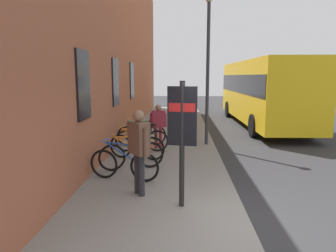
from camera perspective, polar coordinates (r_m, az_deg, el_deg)
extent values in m
plane|color=#2D2D30|center=(11.66, 13.44, -4.05)|extent=(60.00, 60.00, 0.00)
cube|color=gray|center=(13.41, 0.21, -1.83)|extent=(24.00, 3.50, 0.12)
cube|color=#9E563D|center=(14.47, -8.04, 15.06)|extent=(22.00, 0.60, 8.25)
cube|color=black|center=(7.51, -15.19, 7.22)|extent=(0.90, 0.06, 1.60)
cube|color=black|center=(10.90, -9.57, 7.90)|extent=(0.90, 0.06, 1.60)
cube|color=black|center=(14.34, -6.61, 8.23)|extent=(0.90, 0.06, 1.60)
torus|color=black|center=(7.86, -11.61, -6.78)|extent=(0.21, 0.72, 0.72)
torus|color=black|center=(7.46, -4.30, -7.47)|extent=(0.21, 0.72, 0.72)
cylinder|color=#1E4CA5|center=(7.56, -7.92, -5.15)|extent=(0.25, 1.00, 0.58)
cylinder|color=#1E4CA5|center=(7.53, -8.49, -3.26)|extent=(0.22, 0.84, 0.09)
cylinder|color=#1E4CA5|center=(7.42, -4.87, -5.57)|extent=(0.07, 0.19, 0.51)
cube|color=black|center=(7.38, -5.45, -3.35)|extent=(0.14, 0.22, 0.06)
cylinder|color=#1E4CA5|center=(7.69, -11.42, -2.51)|extent=(0.47, 0.12, 0.02)
torus|color=black|center=(8.40, -10.17, -5.69)|extent=(0.29, 0.70, 0.72)
torus|color=black|center=(8.58, -3.16, -5.25)|extent=(0.29, 0.70, 0.72)
cylinder|color=orange|center=(8.41, -6.49, -3.66)|extent=(0.37, 0.97, 0.58)
cylinder|color=orange|center=(8.35, -7.03, -2.01)|extent=(0.32, 0.82, 0.09)
cylinder|color=orange|center=(8.50, -3.66, -3.65)|extent=(0.09, 0.19, 0.51)
cube|color=black|center=(8.43, -4.18, -1.76)|extent=(0.16, 0.22, 0.06)
cylinder|color=orange|center=(8.28, -9.94, -1.65)|extent=(0.46, 0.18, 0.02)
torus|color=black|center=(9.69, -8.61, -3.67)|extent=(0.23, 0.71, 0.72)
torus|color=black|center=(9.30, -2.73, -4.12)|extent=(0.23, 0.71, 0.72)
cylinder|color=orange|center=(9.41, -5.61, -2.27)|extent=(0.28, 1.00, 0.58)
cylinder|color=orange|center=(9.40, -6.06, -0.75)|extent=(0.24, 0.84, 0.09)
cylinder|color=orange|center=(9.27, -3.18, -2.58)|extent=(0.08, 0.19, 0.51)
cube|color=black|center=(9.24, -3.63, -0.79)|extent=(0.15, 0.22, 0.06)
cylinder|color=orange|center=(9.56, -8.42, -0.18)|extent=(0.47, 0.14, 0.02)
torus|color=black|center=(10.46, -7.68, -2.70)|extent=(0.10, 0.72, 0.72)
torus|color=black|center=(10.38, -1.92, -2.72)|extent=(0.10, 0.72, 0.72)
cylinder|color=black|center=(10.35, -4.69, -1.22)|extent=(0.09, 1.02, 0.58)
cylinder|color=black|center=(10.32, -5.13, 0.15)|extent=(0.08, 0.85, 0.09)
cylinder|color=black|center=(10.33, -2.34, -1.36)|extent=(0.05, 0.19, 0.51)
cube|color=black|center=(10.29, -2.77, 0.23)|extent=(0.11, 0.20, 0.06)
cylinder|color=black|center=(10.35, -7.48, 0.55)|extent=(0.48, 0.05, 0.02)
torus|color=black|center=(11.32, -7.48, -1.80)|extent=(0.19, 0.72, 0.72)
torus|color=black|center=(11.37, -2.18, -1.68)|extent=(0.19, 0.72, 0.72)
cylinder|color=#267F3F|center=(11.28, -4.71, -0.36)|extent=(0.22, 1.01, 0.58)
cylinder|color=#267F3F|center=(11.24, -5.11, 0.89)|extent=(0.19, 0.85, 0.09)
cylinder|color=#267F3F|center=(11.31, -2.56, -0.44)|extent=(0.07, 0.19, 0.51)
cube|color=black|center=(11.26, -2.95, 1.00)|extent=(0.13, 0.21, 0.06)
cylinder|color=#267F3F|center=(11.22, -7.29, 1.22)|extent=(0.48, 0.11, 0.02)
cylinder|color=black|center=(5.88, 2.57, -3.52)|extent=(0.10, 0.10, 2.40)
cube|color=black|center=(5.79, 2.61, 1.80)|extent=(0.18, 0.56, 1.10)
cube|color=red|center=(5.77, 2.62, 3.42)|extent=(0.18, 0.50, 0.16)
cube|color=yellow|center=(17.29, 16.76, 6.22)|extent=(10.54, 2.69, 3.00)
cube|color=black|center=(17.28, 16.82, 7.41)|extent=(10.34, 2.73, 0.90)
cylinder|color=black|center=(14.64, 24.48, 0.01)|extent=(1.00, 0.27, 1.00)
cylinder|color=black|center=(13.88, 15.32, 0.06)|extent=(1.00, 0.27, 1.00)
cylinder|color=black|center=(20.94, 17.38, 2.92)|extent=(1.00, 0.27, 1.00)
cylinder|color=black|center=(20.41, 10.88, 3.02)|extent=(1.00, 0.27, 1.00)
cylinder|color=#334C8C|center=(12.05, 2.40, -0.99)|extent=(0.11, 0.11, 0.75)
cylinder|color=#334C8C|center=(12.20, 2.18, -0.87)|extent=(0.11, 0.11, 0.75)
cube|color=#4C724C|center=(12.03, 2.31, 2.13)|extent=(0.48, 0.34, 0.56)
sphere|color=brown|center=(11.99, 2.32, 3.99)|extent=(0.20, 0.20, 0.20)
cylinder|color=#4C724C|center=(11.80, 2.67, 1.82)|extent=(0.09, 0.09, 0.50)
cylinder|color=#4C724C|center=(12.27, 1.96, 2.10)|extent=(0.09, 0.09, 0.50)
cylinder|color=maroon|center=(10.85, -1.37, -2.11)|extent=(0.11, 0.11, 0.75)
cylinder|color=maroon|center=(10.83, -2.19, -2.14)|extent=(0.11, 0.11, 0.75)
cube|color=maroon|center=(10.73, -1.80, 1.31)|extent=(0.32, 0.48, 0.56)
sphere|color=#8C664C|center=(10.68, -1.81, 3.40)|extent=(0.20, 0.20, 0.20)
cylinder|color=maroon|center=(10.78, -0.49, 1.16)|extent=(0.09, 0.09, 0.50)
cylinder|color=maroon|center=(10.70, -3.11, 1.08)|extent=(0.09, 0.09, 0.50)
cylinder|color=#26262D|center=(6.60, -4.86, -8.95)|extent=(0.13, 0.13, 0.89)
cylinder|color=#26262D|center=(6.76, -5.63, -8.53)|extent=(0.13, 0.13, 0.89)
cube|color=brown|center=(6.49, -5.35, -2.20)|extent=(0.57, 0.52, 0.66)
sphere|color=#8C664C|center=(6.41, -5.41, 1.87)|extent=(0.24, 0.24, 0.24)
cylinder|color=brown|center=(6.25, -4.06, -3.02)|extent=(0.10, 0.10, 0.59)
cylinder|color=brown|center=(6.74, -6.53, -2.16)|extent=(0.10, 0.10, 0.59)
cylinder|color=#333338|center=(11.37, 7.23, 9.14)|extent=(0.12, 0.12, 5.01)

